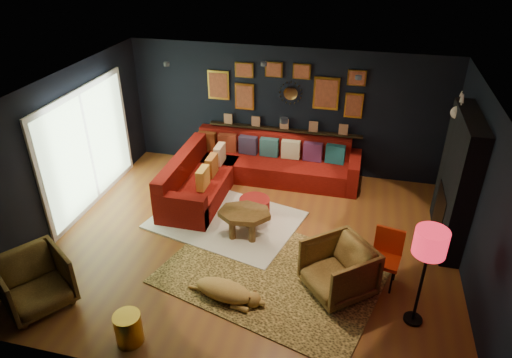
% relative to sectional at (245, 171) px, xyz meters
% --- Properties ---
extents(floor, '(6.50, 6.50, 0.00)m').
position_rel_sectional_xyz_m(floor, '(0.61, -1.81, -0.32)').
color(floor, brown).
rests_on(floor, ground).
extents(room_walls, '(6.50, 6.50, 6.50)m').
position_rel_sectional_xyz_m(room_walls, '(0.61, -1.81, 1.27)').
color(room_walls, black).
rests_on(room_walls, ground).
extents(sectional, '(3.41, 2.69, 0.86)m').
position_rel_sectional_xyz_m(sectional, '(0.00, 0.00, 0.00)').
color(sectional, maroon).
rests_on(sectional, ground).
extents(ledge, '(3.20, 0.12, 0.04)m').
position_rel_sectional_xyz_m(ledge, '(0.61, 0.87, 0.60)').
color(ledge, black).
rests_on(ledge, room_walls).
extents(gallery_wall, '(3.15, 0.04, 1.02)m').
position_rel_sectional_xyz_m(gallery_wall, '(0.60, 0.91, 1.48)').
color(gallery_wall, gold).
rests_on(gallery_wall, room_walls).
extents(sunburst_mirror, '(0.47, 0.16, 0.47)m').
position_rel_sectional_xyz_m(sunburst_mirror, '(0.71, 0.91, 1.38)').
color(sunburst_mirror, silver).
rests_on(sunburst_mirror, room_walls).
extents(fireplace, '(0.31, 1.60, 2.20)m').
position_rel_sectional_xyz_m(fireplace, '(3.71, -0.91, 0.70)').
color(fireplace, black).
rests_on(fireplace, ground).
extents(deer_head, '(0.50, 0.28, 0.45)m').
position_rel_sectional_xyz_m(deer_head, '(3.75, -0.41, 1.73)').
color(deer_head, white).
rests_on(deer_head, fireplace).
extents(sliding_door, '(0.06, 2.80, 2.20)m').
position_rel_sectional_xyz_m(sliding_door, '(-2.60, -1.21, 0.78)').
color(sliding_door, white).
rests_on(sliding_door, ground).
extents(ceiling_spots, '(3.30, 2.50, 0.06)m').
position_rel_sectional_xyz_m(ceiling_spots, '(0.61, -1.01, 2.24)').
color(ceiling_spots, black).
rests_on(ceiling_spots, room_walls).
extents(shag_rug, '(2.83, 2.34, 0.03)m').
position_rel_sectional_xyz_m(shag_rug, '(-0.01, -1.31, -0.31)').
color(shag_rug, white).
rests_on(shag_rug, ground).
extents(leopard_rug, '(3.63, 3.02, 0.02)m').
position_rel_sectional_xyz_m(leopard_rug, '(1.08, -2.49, -0.31)').
color(leopard_rug, tan).
rests_on(leopard_rug, ground).
extents(coffee_table, '(0.99, 0.79, 0.46)m').
position_rel_sectional_xyz_m(coffee_table, '(0.43, -1.64, 0.08)').
color(coffee_table, brown).
rests_on(coffee_table, shag_rug).
extents(pouf, '(0.54, 0.54, 0.36)m').
position_rel_sectional_xyz_m(pouf, '(0.46, -1.09, -0.11)').
color(pouf, maroon).
rests_on(pouf, shag_rug).
extents(armchair_left, '(1.12, 1.13, 0.86)m').
position_rel_sectional_xyz_m(armchair_left, '(-1.94, -3.86, 0.11)').
color(armchair_left, '#A17431').
rests_on(armchair_left, ground).
extents(armchair_right, '(1.15, 1.15, 0.87)m').
position_rel_sectional_xyz_m(armchair_right, '(2.06, -2.62, 0.11)').
color(armchair_right, '#A17431').
rests_on(armchair_right, ground).
extents(gold_stool, '(0.35, 0.35, 0.43)m').
position_rel_sectional_xyz_m(gold_stool, '(-0.41, -4.16, -0.11)').
color(gold_stool, gold).
rests_on(gold_stool, ground).
extents(orange_chair, '(0.49, 0.49, 0.88)m').
position_rel_sectional_xyz_m(orange_chair, '(2.71, -2.24, 0.19)').
color(orange_chair, black).
rests_on(orange_chair, ground).
extents(floor_lamp, '(0.41, 0.41, 1.48)m').
position_rel_sectional_xyz_m(floor_lamp, '(3.11, -2.95, 0.91)').
color(floor_lamp, black).
rests_on(floor_lamp, ground).
extents(dog, '(1.25, 0.78, 0.37)m').
position_rel_sectional_xyz_m(dog, '(0.53, -3.16, -0.12)').
color(dog, tan).
rests_on(dog, leopard_rug).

